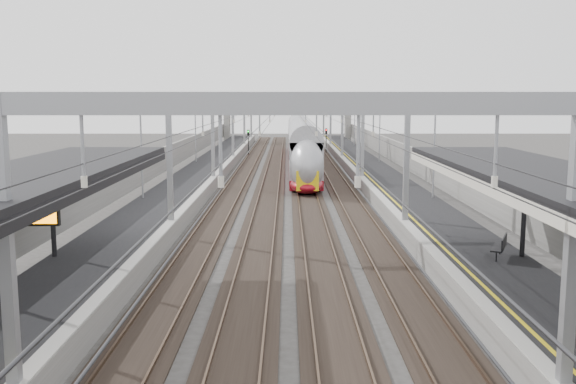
{
  "coord_description": "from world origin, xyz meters",
  "views": [
    {
      "loc": [
        -0.05,
        -11.93,
        7.44
      ],
      "look_at": [
        0.0,
        23.75,
        2.28
      ],
      "focal_mm": 40.0,
      "sensor_mm": 36.0,
      "label": 1
    }
  ],
  "objects_px": {
    "overbridge": "(287,112)",
    "bench": "(501,245)",
    "train": "(301,148)",
    "signal_green": "(248,138)"
  },
  "relations": [
    {
      "from": "train",
      "to": "bench",
      "type": "xyz_separation_m",
      "value": [
        7.2,
        -45.85,
        -0.57
      ]
    },
    {
      "from": "overbridge",
      "to": "bench",
      "type": "relative_size",
      "value": 12.1
    },
    {
      "from": "signal_green",
      "to": "overbridge",
      "type": "bearing_deg",
      "value": 78.97
    },
    {
      "from": "overbridge",
      "to": "bench",
      "type": "bearing_deg",
      "value": -84.24
    },
    {
      "from": "overbridge",
      "to": "bench",
      "type": "xyz_separation_m",
      "value": [
        8.7,
        -86.36,
        -3.76
      ]
    },
    {
      "from": "train",
      "to": "signal_green",
      "type": "relative_size",
      "value": 14.36
    },
    {
      "from": "train",
      "to": "signal_green",
      "type": "distance_m",
      "value": 15.38
    },
    {
      "from": "train",
      "to": "bench",
      "type": "bearing_deg",
      "value": -81.07
    },
    {
      "from": "bench",
      "to": "train",
      "type": "bearing_deg",
      "value": 98.93
    },
    {
      "from": "signal_green",
      "to": "bench",
      "type": "bearing_deg",
      "value": -76.89
    }
  ]
}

